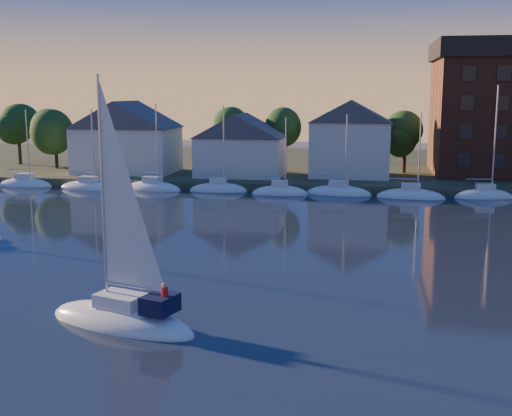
% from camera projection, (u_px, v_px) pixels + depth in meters
% --- Properties ---
extents(ground, '(260.00, 260.00, 0.00)m').
position_uv_depth(ground, '(120.00, 366.00, 27.98)').
color(ground, black).
rests_on(ground, ground).
extents(shoreline_land, '(160.00, 50.00, 2.00)m').
position_uv_depth(shoreline_land, '(301.00, 168.00, 100.65)').
color(shoreline_land, '#303720').
rests_on(shoreline_land, ground).
extents(wooden_dock, '(120.00, 3.00, 1.00)m').
position_uv_depth(wooden_dock, '(281.00, 190.00, 78.37)').
color(wooden_dock, brown).
rests_on(wooden_dock, ground).
extents(clubhouse_west, '(13.65, 9.45, 9.64)m').
position_uv_depth(clubhouse_west, '(127.00, 136.00, 86.88)').
color(clubhouse_west, white).
rests_on(clubhouse_west, shoreline_land).
extents(clubhouse_centre, '(11.55, 8.40, 8.08)m').
position_uv_depth(clubhouse_centre, '(241.00, 144.00, 83.32)').
color(clubhouse_centre, white).
rests_on(clubhouse_centre, shoreline_land).
extents(clubhouse_east, '(10.50, 8.40, 9.80)m').
position_uv_depth(clubhouse_east, '(350.00, 138.00, 82.71)').
color(clubhouse_east, white).
rests_on(clubhouse_east, shoreline_land).
extents(tree_line, '(93.40, 5.40, 8.90)m').
position_uv_depth(tree_line, '(307.00, 126.00, 87.40)').
color(tree_line, '#382819').
rests_on(tree_line, shoreline_land).
extents(moored_fleet, '(71.50, 2.40, 12.05)m').
position_uv_depth(moored_fleet, '(212.00, 191.00, 76.81)').
color(moored_fleet, white).
rests_on(moored_fleet, ground).
extents(hero_sailboat, '(9.24, 5.32, 13.77)m').
position_uv_depth(hero_sailboat, '(123.00, 314.00, 32.84)').
color(hero_sailboat, white).
rests_on(hero_sailboat, ground).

